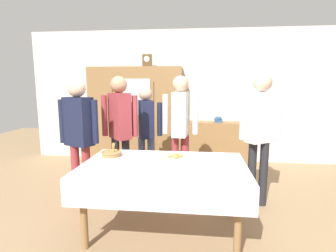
{
  "coord_description": "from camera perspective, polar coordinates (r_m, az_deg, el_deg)",
  "views": [
    {
      "loc": [
        0.35,
        -2.93,
        1.63
      ],
      "look_at": [
        0.0,
        0.2,
        1.12
      ],
      "focal_mm": 28.39,
      "sensor_mm": 36.0,
      "label": 1
    }
  ],
  "objects": [
    {
      "name": "person_behind_table_right",
      "position": [
        3.89,
        2.66,
        0.86
      ],
      "size": [
        0.52,
        0.38,
        1.73
      ],
      "color": "#933338",
      "rests_on": "ground"
    },
    {
      "name": "person_beside_shelf",
      "position": [
        3.61,
        -18.57,
        -0.93
      ],
      "size": [
        0.52,
        0.32,
        1.68
      ],
      "color": "#933338",
      "rests_on": "ground"
    },
    {
      "name": "spoon_front_edge",
      "position": [
        2.82,
        0.83,
        -8.47
      ],
      "size": [
        0.12,
        0.02,
        0.01
      ],
      "color": "silver",
      "rests_on": "dining_table"
    },
    {
      "name": "tea_cup_center",
      "position": [
        2.68,
        14.53,
        -9.25
      ],
      "size": [
        0.13,
        0.13,
        0.06
      ],
      "color": "white",
      "rests_on": "dining_table"
    },
    {
      "name": "book_stack",
      "position": [
        5.4,
        10.74,
        1.38
      ],
      "size": [
        0.15,
        0.2,
        0.1
      ],
      "color": "#2D5184",
      "rests_on": "bookshelf_low"
    },
    {
      "name": "person_by_cabinet",
      "position": [
        4.21,
        -4.75,
        -0.09
      ],
      "size": [
        0.52,
        0.41,
        1.57
      ],
      "color": "slate",
      "rests_on": "ground"
    },
    {
      "name": "tea_cup_far_right",
      "position": [
        2.67,
        -2.55,
        -8.96
      ],
      "size": [
        0.13,
        0.13,
        0.06
      ],
      "color": "white",
      "rests_on": "dining_table"
    },
    {
      "name": "mantel_clock",
      "position": [
        5.4,
        -4.49,
        13.82
      ],
      "size": [
        0.18,
        0.11,
        0.24
      ],
      "color": "brown",
      "rests_on": "wall_cabinet"
    },
    {
      "name": "back_wall",
      "position": [
        5.6,
        2.83,
        6.35
      ],
      "size": [
        6.4,
        0.1,
        2.7
      ],
      "primitive_type": "cube",
      "color": "silver",
      "rests_on": "ground"
    },
    {
      "name": "spoon_far_right",
      "position": [
        3.15,
        -5.33,
        -6.62
      ],
      "size": [
        0.12,
        0.02,
        0.01
      ],
      "color": "silver",
      "rests_on": "dining_table"
    },
    {
      "name": "tea_cup_near_right",
      "position": [
        3.05,
        6.15,
        -6.69
      ],
      "size": [
        0.13,
        0.13,
        0.06
      ],
      "color": "white",
      "rests_on": "dining_table"
    },
    {
      "name": "spoon_near_left",
      "position": [
        2.89,
        -4.74,
        -8.08
      ],
      "size": [
        0.12,
        0.02,
        0.01
      ],
      "color": "silver",
      "rests_on": "dining_table"
    },
    {
      "name": "ground_plane",
      "position": [
        3.37,
        -0.4,
        -19.68
      ],
      "size": [
        12.0,
        12.0,
        0.0
      ],
      "primitive_type": "plane",
      "color": "#997A56",
      "rests_on": "ground"
    },
    {
      "name": "tea_cup_near_left",
      "position": [
        3.01,
        9.56,
        -7.01
      ],
      "size": [
        0.13,
        0.13,
        0.06
      ],
      "color": "white",
      "rests_on": "dining_table"
    },
    {
      "name": "tea_cup_mid_right",
      "position": [
        2.67,
        5.64,
        -9.09
      ],
      "size": [
        0.13,
        0.13,
        0.06
      ],
      "color": "white",
      "rests_on": "dining_table"
    },
    {
      "name": "person_behind_table_left",
      "position": [
        3.81,
        -10.3,
        0.41
      ],
      "size": [
        0.52,
        0.4,
        1.72
      ],
      "color": "#232328",
      "rests_on": "ground"
    },
    {
      "name": "bookshelf_low",
      "position": [
        5.49,
        10.59,
        -3.59
      ],
      "size": [
        1.17,
        0.35,
        0.86
      ],
      "color": "olive",
      "rests_on": "ground"
    },
    {
      "name": "pastry_plate",
      "position": [
        3.1,
        1.63,
        -6.66
      ],
      "size": [
        0.28,
        0.28,
        0.05
      ],
      "color": "white",
      "rests_on": "dining_table"
    },
    {
      "name": "tea_cup_back_edge",
      "position": [
        2.72,
        -12.14,
        -8.86
      ],
      "size": [
        0.13,
        0.13,
        0.06
      ],
      "color": "silver",
      "rests_on": "dining_table"
    },
    {
      "name": "bread_basket",
      "position": [
        3.24,
        -12.02,
        -5.76
      ],
      "size": [
        0.24,
        0.24,
        0.16
      ],
      "color": "#9E7542",
      "rests_on": "dining_table"
    },
    {
      "name": "person_near_right_end",
      "position": [
        3.64,
        19.18,
        -0.0
      ],
      "size": [
        0.52,
        0.37,
        1.76
      ],
      "color": "#232328",
      "rests_on": "ground"
    },
    {
      "name": "wall_cabinet",
      "position": [
        5.47,
        -6.86,
        2.26
      ],
      "size": [
        1.86,
        0.46,
        1.94
      ],
      "color": "olive",
      "rests_on": "ground"
    },
    {
      "name": "dining_table",
      "position": [
        2.88,
        -0.99,
        -10.17
      ],
      "size": [
        1.76,
        1.11,
        0.77
      ],
      "color": "olive",
      "rests_on": "ground"
    }
  ]
}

